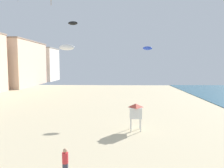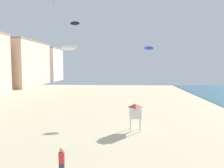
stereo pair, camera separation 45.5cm
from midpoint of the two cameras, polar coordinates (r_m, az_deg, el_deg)
The scene contains 7 objects.
boardwalk_hotel_far at distance 70.29m, azimuth -25.97°, elevation 4.84°, with size 16.75×20.93×12.78m.
boardwalk_hotel_distant at distance 86.90m, azimuth -20.37°, elevation 4.79°, with size 17.94×12.45×12.08m.
kite_flyer at distance 13.11m, azimuth -13.11°, elevation -18.96°, with size 0.34×0.34×1.64m.
lifeguard_stand at distance 20.87m, azimuth 5.55°, elevation -7.01°, with size 1.10×1.10×2.55m.
kite_blue_parafoil at distance 31.25m, azimuth 8.81°, elevation 9.19°, with size 1.31×0.36×0.51m.
kite_white_parafoil at distance 41.66m, azimuth -11.98°, elevation 9.35°, with size 2.83×0.79×1.10m.
kite_black_parafoil_2 at distance 36.92m, azimuth -10.50°, elevation 15.31°, with size 1.54×0.43×0.60m.
Camera 1 is at (6.40, -4.26, 6.27)m, focal length 35.12 mm.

